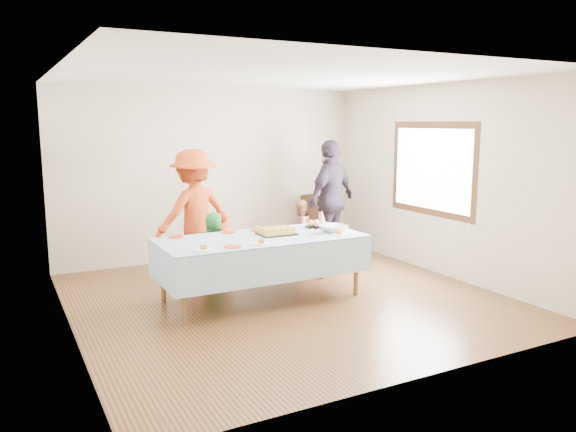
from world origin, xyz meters
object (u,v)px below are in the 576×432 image
at_px(birthday_cake, 277,231).
at_px(adult_left, 194,213).
at_px(dining_chair, 314,219).
at_px(party_table, 261,241).

xyz_separation_m(birthday_cake, adult_left, (-0.60, 1.42, 0.08)).
bearing_deg(adult_left, birthday_cake, 99.30).
distance_m(dining_chair, adult_left, 2.42).
bearing_deg(birthday_cake, party_table, -166.40).
bearing_deg(adult_left, dining_chair, -179.81).
xyz_separation_m(party_table, birthday_cake, (0.24, 0.06, 0.09)).
xyz_separation_m(birthday_cake, dining_chair, (1.72, 1.99, -0.29)).
bearing_deg(party_table, dining_chair, 46.32).
bearing_deg(adult_left, party_table, 90.19).
height_order(party_table, dining_chair, dining_chair).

